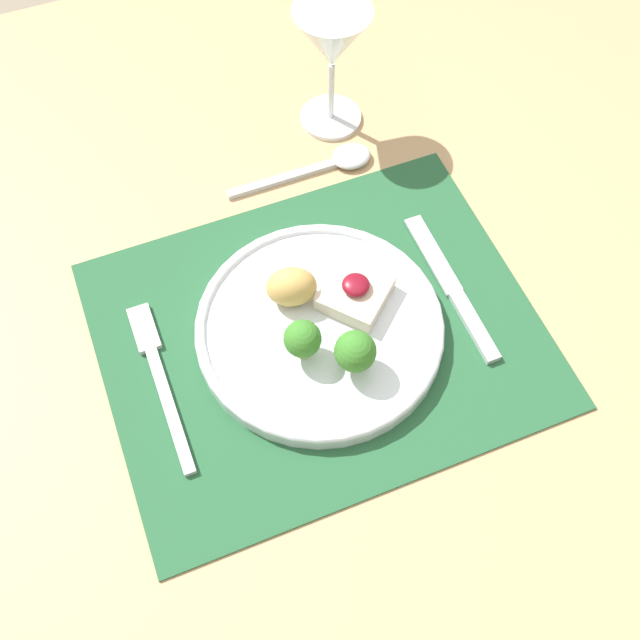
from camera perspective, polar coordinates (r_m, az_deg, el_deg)
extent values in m
plane|color=gray|center=(1.48, -0.02, -14.90)|extent=(8.00, 8.00, 0.00)
cube|color=tan|center=(0.81, -0.03, -1.60)|extent=(1.45, 1.30, 0.03)
cylinder|color=tan|center=(1.64, 14.51, 16.64)|extent=(0.06, 0.06, 0.70)
cube|color=#235633|center=(0.80, -0.03, -1.04)|extent=(0.46, 0.37, 0.00)
cylinder|color=silver|center=(0.79, 0.00, -0.43)|extent=(0.26, 0.26, 0.02)
torus|color=silver|center=(0.79, 0.00, -0.15)|extent=(0.26, 0.26, 0.01)
cube|color=beige|center=(0.79, 2.70, 2.08)|extent=(0.09, 0.09, 0.02)
ellipsoid|color=maroon|center=(0.78, 2.75, 2.70)|extent=(0.03, 0.03, 0.01)
cylinder|color=#84B256|center=(0.76, -1.31, -2.25)|extent=(0.01, 0.01, 0.02)
sphere|color=#387A28|center=(0.74, -1.34, -1.44)|extent=(0.04, 0.04, 0.04)
cylinder|color=#84B256|center=(0.75, 2.63, -3.23)|extent=(0.01, 0.01, 0.02)
sphere|color=#387A28|center=(0.73, 2.70, -2.39)|extent=(0.04, 0.04, 0.04)
ellipsoid|color=tan|center=(0.78, -2.19, 2.54)|extent=(0.06, 0.05, 0.04)
cube|color=silver|center=(0.77, -11.35, -6.69)|extent=(0.01, 0.14, 0.01)
cube|color=silver|center=(0.82, -13.25, -0.64)|extent=(0.02, 0.06, 0.01)
cube|color=silver|center=(0.81, 11.66, -0.46)|extent=(0.02, 0.09, 0.01)
cube|color=silver|center=(0.86, 8.59, 4.96)|extent=(0.02, 0.11, 0.00)
cube|color=silver|center=(0.92, -2.88, 10.68)|extent=(0.14, 0.01, 0.01)
ellipsoid|color=silver|center=(0.94, 2.39, 12.37)|extent=(0.05, 0.04, 0.01)
cylinder|color=white|center=(0.99, 0.82, 15.18)|extent=(0.08, 0.08, 0.01)
cylinder|color=white|center=(0.96, 0.86, 17.02)|extent=(0.01, 0.01, 0.08)
cone|color=white|center=(0.91, 0.92, 20.63)|extent=(0.09, 0.09, 0.08)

